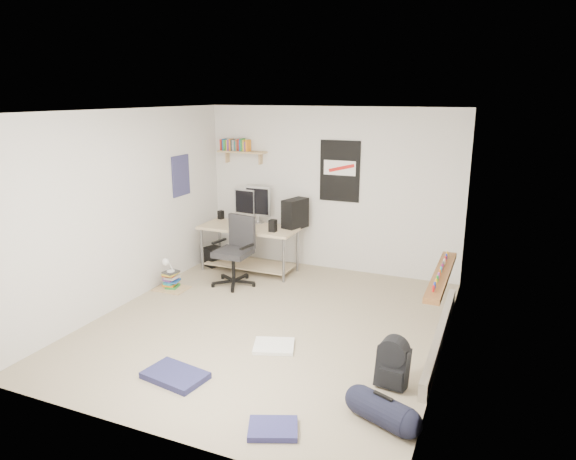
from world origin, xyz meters
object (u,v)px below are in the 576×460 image
at_px(office_chair, 233,252).
at_px(duffel_bag, 382,409).
at_px(book_stack, 171,279).
at_px(backpack, 393,367).
at_px(desk, 250,248).

relative_size(office_chair, duffel_bag, 2.04).
xyz_separation_m(office_chair, duffel_bag, (2.71, -2.37, -0.35)).
bearing_deg(book_stack, office_chair, 34.58).
xyz_separation_m(office_chair, backpack, (2.67, -1.77, -0.29)).
bearing_deg(desk, duffel_bag, -62.20).
bearing_deg(office_chair, book_stack, -134.77).
xyz_separation_m(backpack, book_stack, (-3.40, 1.26, -0.05)).
bearing_deg(book_stack, desk, 59.80).
relative_size(duffel_bag, book_stack, 1.26).
distance_m(desk, office_chair, 0.65).
relative_size(desk, office_chair, 1.50).
xyz_separation_m(desk, duffel_bag, (2.78, -3.01, -0.22)).
distance_m(desk, book_stack, 1.34).
bearing_deg(desk, backpack, -56.24).
relative_size(desk, book_stack, 3.87).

